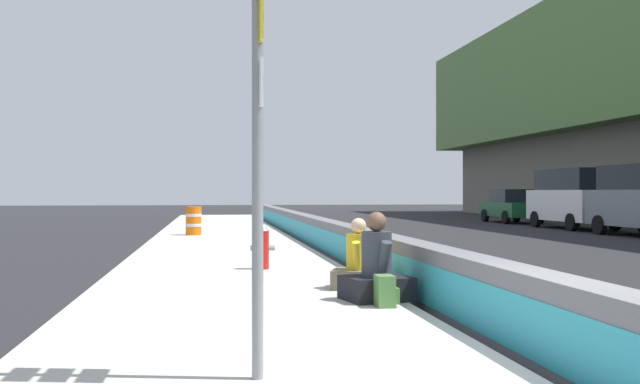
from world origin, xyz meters
TOP-DOWN VIEW (x-y plane):
  - ground_plane at (0.00, 0.00)m, footprint 160.00×160.00m
  - sidewalk_strip at (0.00, 2.65)m, footprint 80.00×4.40m
  - jersey_barrier at (0.00, 0.00)m, footprint 76.00×0.45m
  - route_sign_post at (-0.17, 2.67)m, footprint 0.44×0.09m
  - fire_hydrant at (7.88, 2.06)m, footprint 0.26×0.46m
  - seated_person_foreground at (3.72, 0.82)m, footprint 0.89×0.99m
  - seated_person_middle at (4.91, 0.83)m, footprint 0.86×0.93m
  - backpack at (3.15, 0.84)m, footprint 0.32×0.28m
  - construction_barrel at (18.95, 3.59)m, footprint 0.54×0.54m
  - parked_car_midline at (23.21, -12.28)m, footprint 5.10×2.10m
  - parked_car_far at (29.43, -12.17)m, footprint 4.53×2.01m

SIDE VIEW (x-z plane):
  - ground_plane at x=0.00m, z-range 0.00..0.00m
  - sidewalk_strip at x=0.00m, z-range 0.00..0.14m
  - backpack at x=3.15m, z-range 0.13..0.53m
  - jersey_barrier at x=0.00m, z-range 0.00..0.85m
  - seated_person_middle at x=4.91m, z-range -0.06..1.00m
  - seated_person_foreground at x=3.72m, z-range -0.08..1.11m
  - fire_hydrant at x=7.88m, z-range 0.15..1.03m
  - construction_barrel at x=18.95m, z-range 0.14..1.09m
  - parked_car_far at x=29.43m, z-range 0.01..1.72m
  - parked_car_midline at x=23.21m, z-range 0.07..2.63m
  - route_sign_post at x=-0.17m, z-range 0.43..4.03m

